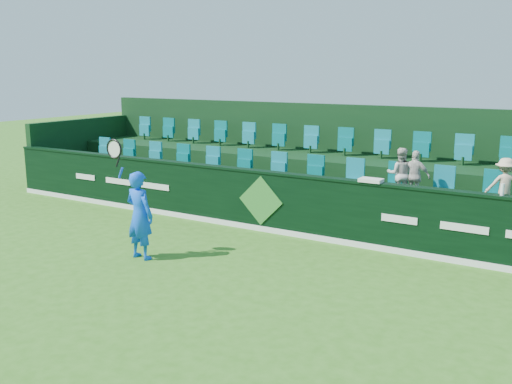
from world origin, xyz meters
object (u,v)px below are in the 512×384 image
Objects in this scene: spectator_middle at (415,176)px; spectator_right at (504,185)px; spectator_left at (400,174)px; towel at (371,180)px; drinks_bottle at (502,190)px; tennis_player at (139,214)px.

spectator_middle is 1.02× the size of spectator_right.
spectator_middle is at bearing 159.77° from spectator_left.
drinks_bottle is at bearing 0.00° from towel.
spectator_left is 0.33m from spectator_middle.
spectator_left reaches higher than spectator_middle.
spectator_right is 2.38× the size of towel.
spectator_right is at bearing 26.14° from towel.
towel is at bearing 67.86° from spectator_middle.
spectator_right is (1.73, 0.00, -0.01)m from spectator_middle.
spectator_left reaches higher than towel.
spectator_left is at bearing 47.36° from tennis_player.
spectator_right reaches higher than towel.
tennis_player reaches higher than spectator_middle.
spectator_middle reaches higher than spectator_right.
spectator_right is 1.13m from drinks_bottle.
spectator_left is 1.14m from towel.
spectator_middle is 2.16m from drinks_bottle.
spectator_middle is 2.43× the size of towel.
tennis_player reaches higher than drinks_bottle.
tennis_player is 2.15× the size of spectator_middle.
tennis_player reaches higher than spectator_right.
spectator_left is (3.69, 4.00, 0.50)m from tennis_player.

